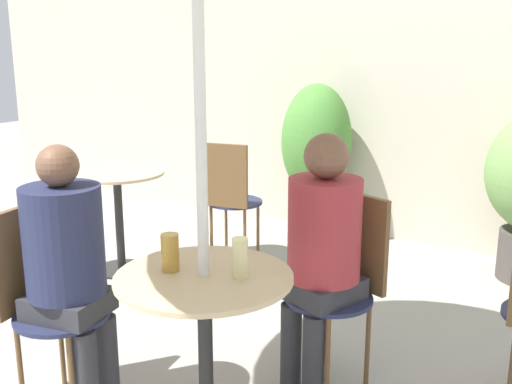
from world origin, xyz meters
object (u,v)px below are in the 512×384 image
bistro_chair_3 (229,192)px  beer_glass_0 (240,258)px  cafe_table_near (205,318)px  bistro_chair_0 (344,272)px  potted_plant_0 (316,154)px  cafe_table_far (118,198)px  beer_glass_1 (170,252)px  bistro_chair_1 (42,290)px  seated_person_1 (68,258)px  seated_person_0 (322,243)px

bistro_chair_3 → beer_glass_0: size_ratio=5.89×
cafe_table_near → bistro_chair_0: 0.80m
bistro_chair_3 → beer_glass_0: 2.18m
bistro_chair_0 → beer_glass_0: 0.76m
potted_plant_0 → cafe_table_far: bearing=-122.3°
beer_glass_0 → beer_glass_1: (-0.28, -0.08, -0.00)m
cafe_table_near → bistro_chair_0: bistro_chair_0 is taller
bistro_chair_3 → beer_glass_0: bearing=114.7°
cafe_table_near → bistro_chair_0: bearing=69.6°
cafe_table_far → bistro_chair_1: (0.89, -1.42, 0.01)m
seated_person_1 → bistro_chair_3: bearing=3.3°
bistro_chair_0 → seated_person_0: 0.24m
cafe_table_near → seated_person_0: (0.23, 0.61, 0.18)m
seated_person_0 → potted_plant_0: size_ratio=0.94×
seated_person_1 → potted_plant_0: potted_plant_0 is taller
beer_glass_1 → potted_plant_0: (-0.65, 2.74, -0.08)m
bistro_chair_0 → seated_person_0: size_ratio=0.75×
bistro_chair_1 → seated_person_0: 1.27m
beer_glass_0 → bistro_chair_1: bearing=-168.6°
seated_person_1 → beer_glass_1: bearing=-90.6°
seated_person_0 → beer_glass_1: size_ratio=8.18×
beer_glass_0 → potted_plant_0: (-0.92, 2.66, -0.08)m
cafe_table_far → cafe_table_near: bearing=-37.5°
cafe_table_near → bistro_chair_3: size_ratio=0.80×
bistro_chair_3 → potted_plant_0: bearing=-118.7°
seated_person_0 → beer_glass_0: (-0.09, -0.56, 0.08)m
bistro_chair_3 → potted_plant_0: (0.30, 0.87, 0.18)m
cafe_table_near → seated_person_0: size_ratio=0.60×
beer_glass_1 → bistro_chair_1: bearing=-170.8°
cafe_table_far → bistro_chair_3: bistro_chair_3 is taller
bistro_chair_3 → cafe_table_far: bearing=33.3°
cafe_table_far → bistro_chair_0: size_ratio=0.80×
bistro_chair_3 → seated_person_1: 2.01m
bistro_chair_0 → potted_plant_0: potted_plant_0 is taller
seated_person_1 → beer_glass_1: 0.51m
bistro_chair_1 → seated_person_1: size_ratio=0.76×
seated_person_0 → cafe_table_near: bearing=-90.0°
cafe_table_far → potted_plant_0: potted_plant_0 is taller
cafe_table_far → beer_glass_0: size_ratio=4.70×
cafe_table_near → bistro_chair_0: (0.28, 0.75, -0.00)m
bistro_chair_3 → potted_plant_0: size_ratio=0.71×
bistro_chair_3 → seated_person_0: size_ratio=0.75×
bistro_chair_3 → beer_glass_0: (1.22, -1.79, 0.27)m
cafe_table_far → seated_person_0: size_ratio=0.60×
bistro_chair_1 → beer_glass_0: 0.98m
bistro_chair_1 → cafe_table_near: bearing=-90.0°
cafe_table_near → beer_glass_1: (-0.14, -0.03, 0.26)m
bistro_chair_0 → seated_person_1: (-0.92, -0.86, 0.17)m
bistro_chair_0 → bistro_chair_3: (-1.37, 1.09, 0.00)m
cafe_table_far → beer_glass_1: size_ratio=4.89×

